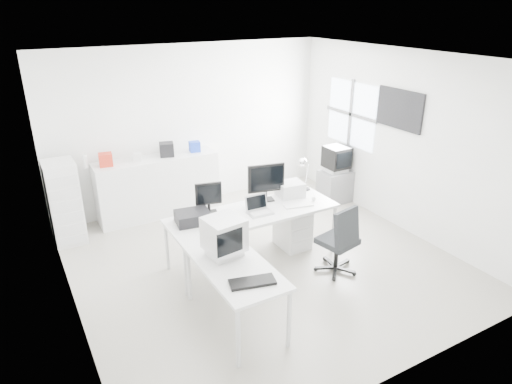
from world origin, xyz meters
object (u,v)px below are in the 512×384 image
drawer_pedestal (293,228)px  lcd_monitor_small (209,198)px  inkjet_printer (193,217)px  office_chair (338,238)px  crt_tv (337,159)px  side_desk (235,294)px  main_desk (253,236)px  tv_cabinet (335,186)px  crt_monitor (224,236)px  laptop (260,207)px  lcd_monitor_large (266,182)px  laser_printer (290,189)px  filing_cabinet (64,202)px  sideboard (158,186)px

drawer_pedestal → lcd_monitor_small: 1.43m
drawer_pedestal → inkjet_printer: (-1.55, 0.05, 0.53)m
inkjet_printer → lcd_monitor_small: 0.37m
office_chair → crt_tv: bearing=40.0°
side_desk → inkjet_printer: bearing=90.0°
side_desk → main_desk: bearing=52.3°
inkjet_printer → tv_cabinet: 3.34m
office_chair → crt_tv: 2.41m
lcd_monitor_small → crt_monitor: crt_monitor is taller
main_desk → drawer_pedestal: (0.70, 0.05, -0.08)m
lcd_monitor_small → crt_tv: 2.97m
tv_cabinet → crt_tv: (0.00, 0.00, 0.52)m
office_chair → crt_tv: crt_tv is taller
main_desk → lcd_monitor_small: 0.85m
inkjet_printer → crt_tv: crt_tv is taller
lcd_monitor_small → laptop: lcd_monitor_small is taller
drawer_pedestal → inkjet_printer: inkjet_printer is taller
lcd_monitor_large → tv_cabinet: (1.95, 0.81, -0.74)m
lcd_monitor_large → laser_printer: size_ratio=1.51×
lcd_monitor_large → crt_monitor: lcd_monitor_large is taller
main_desk → laser_printer: 0.92m
office_chair → filing_cabinet: bearing=126.3°
side_desk → laser_printer: size_ratio=3.77×
inkjet_printer → crt_tv: 3.30m
drawer_pedestal → laser_printer: (0.05, 0.17, 0.56)m
laser_printer → lcd_monitor_small: bearing=-174.4°
tv_cabinet → side_desk: bearing=-145.5°
main_desk → office_chair: 1.18m
office_chair → lcd_monitor_large: bearing=102.3°
drawer_pedestal → lcd_monitor_large: lcd_monitor_large is taller
crt_tv → laser_printer: bearing=-151.5°
laptop → crt_tv: bearing=29.2°
lcd_monitor_small → laser_printer: size_ratio=1.21×
laptop → laser_printer: 0.77m
main_desk → laser_printer: laser_printer is taller
side_desk → filing_cabinet: size_ratio=1.09×
laser_printer → laptop: bearing=-148.5°
drawer_pedestal → inkjet_printer: bearing=178.2°
lcd_monitor_small → sideboard: bearing=107.9°
inkjet_printer → office_chair: bearing=-20.7°
side_desk → crt_monitor: bearing=90.0°
lcd_monitor_large → crt_monitor: (-1.20, -1.10, -0.03)m
lcd_monitor_small → laptop: size_ratio=1.47×
main_desk → office_chair: bearing=-44.5°
laptop → office_chair: (0.78, -0.72, -0.34)m
office_chair → crt_tv: (1.47, 1.88, 0.30)m
sideboard → tv_cabinet: bearing=-19.4°
office_chair → sideboard: size_ratio=0.49×
side_desk → laptop: laptop is taller
office_chair → tv_cabinet: (1.47, 1.88, -0.21)m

